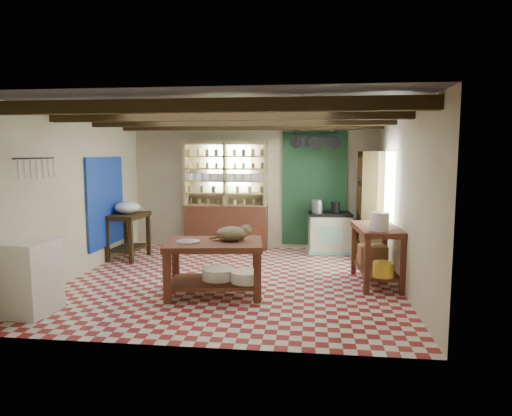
# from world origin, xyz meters

# --- Properties ---
(floor) EXTENTS (5.00, 5.00, 0.02)m
(floor) POSITION_xyz_m (0.00, 0.00, -0.01)
(floor) COLOR maroon
(floor) RESTS_ON ground
(ceiling) EXTENTS (5.00, 5.00, 0.02)m
(ceiling) POSITION_xyz_m (0.00, 0.00, 2.60)
(ceiling) COLOR #49494F
(ceiling) RESTS_ON wall_back
(wall_back) EXTENTS (5.00, 0.04, 2.60)m
(wall_back) POSITION_xyz_m (0.00, 2.50, 1.30)
(wall_back) COLOR beige
(wall_back) RESTS_ON floor
(wall_front) EXTENTS (5.00, 0.04, 2.60)m
(wall_front) POSITION_xyz_m (0.00, -2.50, 1.30)
(wall_front) COLOR beige
(wall_front) RESTS_ON floor
(wall_left) EXTENTS (0.04, 5.00, 2.60)m
(wall_left) POSITION_xyz_m (-2.50, 0.00, 1.30)
(wall_left) COLOR beige
(wall_left) RESTS_ON floor
(wall_right) EXTENTS (0.04, 5.00, 2.60)m
(wall_right) POSITION_xyz_m (2.50, 0.00, 1.30)
(wall_right) COLOR beige
(wall_right) RESTS_ON floor
(ceiling_beams) EXTENTS (5.00, 3.80, 0.15)m
(ceiling_beams) POSITION_xyz_m (0.00, 0.00, 2.48)
(ceiling_beams) COLOR #342512
(ceiling_beams) RESTS_ON ceiling
(blue_wall_patch) EXTENTS (0.04, 1.40, 1.60)m
(blue_wall_patch) POSITION_xyz_m (-2.47, 0.90, 1.10)
(blue_wall_patch) COLOR #1638A9
(blue_wall_patch) RESTS_ON wall_left
(green_wall_patch) EXTENTS (1.30, 0.04, 2.30)m
(green_wall_patch) POSITION_xyz_m (1.25, 2.47, 1.25)
(green_wall_patch) COLOR #1B4427
(green_wall_patch) RESTS_ON wall_back
(window_back) EXTENTS (0.90, 0.02, 0.80)m
(window_back) POSITION_xyz_m (-0.50, 2.48, 1.70)
(window_back) COLOR silver
(window_back) RESTS_ON wall_back
(window_right) EXTENTS (0.02, 1.30, 1.20)m
(window_right) POSITION_xyz_m (2.48, 1.00, 1.40)
(window_right) COLOR silver
(window_right) RESTS_ON wall_right
(utensil_rail) EXTENTS (0.06, 0.90, 0.28)m
(utensil_rail) POSITION_xyz_m (-2.44, -1.20, 1.78)
(utensil_rail) COLOR black
(utensil_rail) RESTS_ON wall_left
(pot_rack) EXTENTS (0.86, 0.12, 0.36)m
(pot_rack) POSITION_xyz_m (1.25, 2.05, 2.18)
(pot_rack) COLOR black
(pot_rack) RESTS_ON ceiling
(shelving_unit) EXTENTS (1.70, 0.34, 2.20)m
(shelving_unit) POSITION_xyz_m (-0.55, 2.31, 1.10)
(shelving_unit) COLOR tan
(shelving_unit) RESTS_ON floor
(tall_rack) EXTENTS (0.40, 0.86, 2.00)m
(tall_rack) POSITION_xyz_m (2.28, 1.80, 1.00)
(tall_rack) COLOR #342512
(tall_rack) RESTS_ON floor
(work_table) EXTENTS (1.44, 1.06, 0.75)m
(work_table) POSITION_xyz_m (-0.14, -0.75, 0.38)
(work_table) COLOR brown
(work_table) RESTS_ON floor
(stove) EXTENTS (0.87, 0.62, 0.81)m
(stove) POSITION_xyz_m (1.56, 2.15, 0.40)
(stove) COLOR beige
(stove) RESTS_ON floor
(prep_table) EXTENTS (0.64, 0.88, 0.85)m
(prep_table) POSITION_xyz_m (-2.20, 1.21, 0.42)
(prep_table) COLOR #342512
(prep_table) RESTS_ON floor
(white_cabinet) EXTENTS (0.55, 0.64, 0.90)m
(white_cabinet) POSITION_xyz_m (-2.22, -1.77, 0.45)
(white_cabinet) COLOR white
(white_cabinet) RESTS_ON floor
(right_counter) EXTENTS (0.70, 1.26, 0.88)m
(right_counter) POSITION_xyz_m (2.18, 0.06, 0.44)
(right_counter) COLOR brown
(right_counter) RESTS_ON floor
(cat) EXTENTS (0.53, 0.46, 0.20)m
(cat) POSITION_xyz_m (0.10, -0.66, 0.85)
(cat) COLOR olive
(cat) RESTS_ON work_table
(steel_tray) EXTENTS (0.38, 0.38, 0.02)m
(steel_tray) POSITION_xyz_m (-0.48, -0.85, 0.76)
(steel_tray) COLOR #ADAEB5
(steel_tray) RESTS_ON work_table
(basin_large) EXTENTS (0.51, 0.51, 0.16)m
(basin_large) POSITION_xyz_m (-0.10, -0.69, 0.28)
(basin_large) COLOR white
(basin_large) RESTS_ON work_table
(basin_small) EXTENTS (0.50, 0.50, 0.15)m
(basin_small) POSITION_xyz_m (0.32, -0.78, 0.28)
(basin_small) COLOR white
(basin_small) RESTS_ON work_table
(kettle_left) EXTENTS (0.24, 0.24, 0.25)m
(kettle_left) POSITION_xyz_m (1.31, 2.13, 0.93)
(kettle_left) COLOR #ADAEB5
(kettle_left) RESTS_ON stove
(kettle_right) EXTENTS (0.19, 0.19, 0.21)m
(kettle_right) POSITION_xyz_m (1.66, 2.16, 0.91)
(kettle_right) COLOR black
(kettle_right) RESTS_ON stove
(enamel_bowl) EXTENTS (0.50, 0.50, 0.23)m
(enamel_bowl) POSITION_xyz_m (-2.20, 1.21, 0.96)
(enamel_bowl) COLOR white
(enamel_bowl) RESTS_ON prep_table
(white_bucket) EXTENTS (0.28, 0.28, 0.26)m
(white_bucket) POSITION_xyz_m (2.15, -0.30, 1.01)
(white_bucket) COLOR white
(white_bucket) RESTS_ON right_counter
(wicker_basket) EXTENTS (0.44, 0.37, 0.30)m
(wicker_basket) POSITION_xyz_m (2.16, 0.36, 0.38)
(wicker_basket) COLOR #95663C
(wicker_basket) RESTS_ON right_counter
(yellow_tub) EXTENTS (0.31, 0.31, 0.21)m
(yellow_tub) POSITION_xyz_m (2.21, -0.39, 0.34)
(yellow_tub) COLOR gold
(yellow_tub) RESTS_ON right_counter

